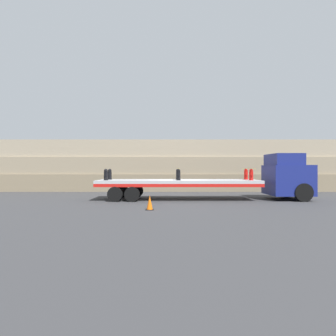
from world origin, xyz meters
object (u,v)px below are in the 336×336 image
fire_hydrant_black_far_0 (110,174)px  traffic_cone (150,203)px  truck_cab (288,176)px  fire_hydrant_black_near_0 (106,175)px  fire_hydrant_red_far_2 (246,174)px  flatbed_trailer (170,183)px  fire_hydrant_black_near_1 (178,175)px  fire_hydrant_black_far_1 (178,174)px  fire_hydrant_red_near_2 (251,175)px

fire_hydrant_black_far_0 → traffic_cone: (3.07, -4.85, -1.29)m
fire_hydrant_black_far_0 → truck_cab: bearing=-2.7°
fire_hydrant_black_near_0 → fire_hydrant_black_far_0: bearing=90.0°
truck_cab → fire_hydrant_red_far_2: truck_cab is taller
flatbed_trailer → fire_hydrant_red_far_2: 5.25m
fire_hydrant_black_far_0 → fire_hydrant_red_far_2: 9.29m
fire_hydrant_black_near_1 → fire_hydrant_black_far_1: (0.00, 1.12, 0.00)m
fire_hydrant_black_far_0 → fire_hydrant_red_far_2: bearing=0.0°
fire_hydrant_black_far_1 → fire_hydrant_red_far_2: 4.64m
fire_hydrant_black_far_0 → traffic_cone: 5.88m
fire_hydrant_black_near_0 → truck_cab: bearing=2.7°
fire_hydrant_black_near_1 → fire_hydrant_red_near_2: 4.64m
fire_hydrant_black_far_0 → fire_hydrant_black_near_1: bearing=-13.6°
truck_cab → fire_hydrant_black_near_1: (-7.29, -0.56, 0.11)m
truck_cab → flatbed_trailer: bearing=180.0°
fire_hydrant_black_near_1 → fire_hydrant_black_far_1: size_ratio=1.00×
flatbed_trailer → traffic_cone: size_ratio=14.56×
fire_hydrant_black_far_0 → fire_hydrant_red_far_2: (9.29, 0.00, 0.00)m
truck_cab → fire_hydrant_black_near_1: bearing=-175.6°
fire_hydrant_black_far_0 → fire_hydrant_black_far_1: (4.64, 0.00, 0.00)m
flatbed_trailer → traffic_cone: flatbed_trailer is taller
truck_cab → fire_hydrant_red_near_2: 2.71m
fire_hydrant_black_far_1 → fire_hydrant_black_near_0: bearing=-166.4°
fire_hydrant_black_far_1 → fire_hydrant_red_near_2: size_ratio=1.00×
fire_hydrant_black_near_1 → fire_hydrant_red_far_2: 4.78m
fire_hydrant_red_far_2 → traffic_cone: size_ratio=1.01×
flatbed_trailer → fire_hydrant_black_near_1: size_ratio=14.36×
flatbed_trailer → fire_hydrant_black_near_1: fire_hydrant_black_near_1 is taller
fire_hydrant_black_far_0 → traffic_cone: bearing=-57.7°
fire_hydrant_black_near_0 → fire_hydrant_black_far_1: bearing=13.6°
fire_hydrant_red_far_2 → traffic_cone: fire_hydrant_red_far_2 is taller
fire_hydrant_black_near_0 → traffic_cone: bearing=-50.6°
fire_hydrant_black_near_1 → fire_hydrant_black_far_1: same height
fire_hydrant_black_near_0 → fire_hydrant_red_near_2: 9.29m
fire_hydrant_black_near_1 → fire_hydrant_black_far_0: bearing=166.4°
fire_hydrant_black_near_1 → fire_hydrant_red_near_2: bearing=0.0°
fire_hydrant_red_far_2 → fire_hydrant_black_near_1: bearing=-166.4°
fire_hydrant_black_near_1 → traffic_cone: (-1.58, -3.73, -1.29)m
truck_cab → fire_hydrant_red_far_2: size_ratio=4.11×
fire_hydrant_black_far_1 → fire_hydrant_black_far_0: bearing=180.0°
flatbed_trailer → fire_hydrant_black_far_0: size_ratio=14.36×
fire_hydrant_black_far_1 → flatbed_trailer: bearing=-134.0°
fire_hydrant_black_near_0 → traffic_cone: (3.07, -3.73, -1.29)m
fire_hydrant_black_far_0 → fire_hydrant_black_near_1: (4.64, -1.12, 0.00)m
fire_hydrant_black_far_0 → fire_hydrant_red_far_2: same height
fire_hydrant_black_far_1 → fire_hydrant_black_near_1: bearing=-90.0°
fire_hydrant_red_far_2 → traffic_cone: 8.00m
fire_hydrant_black_near_0 → fire_hydrant_black_near_1: 4.64m
truck_cab → traffic_cone: bearing=-154.2°
fire_hydrant_red_near_2 → fire_hydrant_black_far_1: bearing=166.4°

